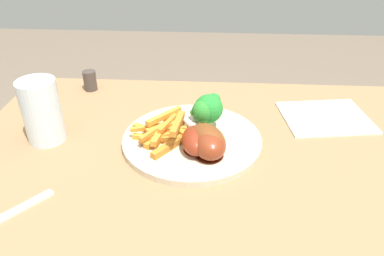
{
  "coord_description": "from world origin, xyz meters",
  "views": [
    {
      "loc": [
        0.02,
        0.52,
        1.1
      ],
      "look_at": [
        0.06,
        -0.05,
        0.74
      ],
      "focal_mm": 35.16,
      "sensor_mm": 36.0,
      "label": 1
    }
  ],
  "objects_px": {
    "broccoli_floret_middle": "(203,112)",
    "chicken_drumstick_near": "(209,142)",
    "broccoli_floret_front": "(208,108)",
    "chicken_drumstick_far": "(196,139)",
    "carrot_fries_pile": "(166,131)",
    "pepper_shaker": "(90,81)",
    "water_glass": "(42,111)",
    "chicken_drumstick_extra": "(206,138)",
    "dining_table": "(221,216)",
    "dinner_plate": "(192,140)"
  },
  "relations": [
    {
      "from": "dining_table",
      "to": "broccoli_floret_front",
      "type": "xyz_separation_m",
      "value": [
        0.03,
        -0.09,
        0.18
      ]
    },
    {
      "from": "chicken_drumstick_near",
      "to": "chicken_drumstick_extra",
      "type": "xyz_separation_m",
      "value": [
        0.01,
        -0.01,
        0.0
      ]
    },
    {
      "from": "carrot_fries_pile",
      "to": "pepper_shaker",
      "type": "bearing_deg",
      "value": -46.46
    },
    {
      "from": "broccoli_floret_middle",
      "to": "chicken_drumstick_near",
      "type": "distance_m",
      "value": 0.07
    },
    {
      "from": "water_glass",
      "to": "carrot_fries_pile",
      "type": "bearing_deg",
      "value": 179.85
    },
    {
      "from": "dinner_plate",
      "to": "broccoli_floret_front",
      "type": "xyz_separation_m",
      "value": [
        -0.03,
        -0.04,
        0.05
      ]
    },
    {
      "from": "dining_table",
      "to": "dinner_plate",
      "type": "distance_m",
      "value": 0.16
    },
    {
      "from": "dinner_plate",
      "to": "chicken_drumstick_extra",
      "type": "relative_size",
      "value": 1.96
    },
    {
      "from": "carrot_fries_pile",
      "to": "chicken_drumstick_near",
      "type": "xyz_separation_m",
      "value": [
        -0.08,
        0.04,
        0.01
      ]
    },
    {
      "from": "chicken_drumstick_near",
      "to": "chicken_drumstick_extra",
      "type": "bearing_deg",
      "value": -64.0
    },
    {
      "from": "dining_table",
      "to": "broccoli_floret_front",
      "type": "distance_m",
      "value": 0.21
    },
    {
      "from": "dining_table",
      "to": "chicken_drumstick_far",
      "type": "bearing_deg",
      "value": -22.13
    },
    {
      "from": "chicken_drumstick_extra",
      "to": "water_glass",
      "type": "bearing_deg",
      "value": -6.29
    },
    {
      "from": "broccoli_floret_middle",
      "to": "carrot_fries_pile",
      "type": "xyz_separation_m",
      "value": [
        0.07,
        0.03,
        -0.03
      ]
    },
    {
      "from": "chicken_drumstick_far",
      "to": "broccoli_floret_front",
      "type": "bearing_deg",
      "value": -105.13
    },
    {
      "from": "dinner_plate",
      "to": "water_glass",
      "type": "distance_m",
      "value": 0.27
    },
    {
      "from": "dinner_plate",
      "to": "pepper_shaker",
      "type": "bearing_deg",
      "value": -39.91
    },
    {
      "from": "chicken_drumstick_near",
      "to": "chicken_drumstick_far",
      "type": "relative_size",
      "value": 1.01
    },
    {
      "from": "carrot_fries_pile",
      "to": "water_glass",
      "type": "xyz_separation_m",
      "value": [
        0.22,
        -0.0,
        0.03
      ]
    },
    {
      "from": "broccoli_floret_middle",
      "to": "pepper_shaker",
      "type": "xyz_separation_m",
      "value": [
        0.27,
        -0.19,
        -0.03
      ]
    },
    {
      "from": "broccoli_floret_front",
      "to": "water_glass",
      "type": "height_order",
      "value": "water_glass"
    },
    {
      "from": "chicken_drumstick_far",
      "to": "pepper_shaker",
      "type": "distance_m",
      "value": 0.36
    },
    {
      "from": "chicken_drumstick_far",
      "to": "water_glass",
      "type": "xyz_separation_m",
      "value": [
        0.28,
        -0.03,
        0.03
      ]
    },
    {
      "from": "dinner_plate",
      "to": "pepper_shaker",
      "type": "relative_size",
      "value": 5.49
    },
    {
      "from": "carrot_fries_pile",
      "to": "water_glass",
      "type": "relative_size",
      "value": 1.17
    },
    {
      "from": "chicken_drumstick_near",
      "to": "broccoli_floret_middle",
      "type": "bearing_deg",
      "value": -79.71
    },
    {
      "from": "dining_table",
      "to": "carrot_fries_pile",
      "type": "xyz_separation_m",
      "value": [
        0.11,
        -0.05,
        0.15
      ]
    },
    {
      "from": "dining_table",
      "to": "chicken_drumstick_near",
      "type": "height_order",
      "value": "chicken_drumstick_near"
    },
    {
      "from": "broccoli_floret_front",
      "to": "chicken_drumstick_far",
      "type": "relative_size",
      "value": 0.55
    },
    {
      "from": "pepper_shaker",
      "to": "carrot_fries_pile",
      "type": "bearing_deg",
      "value": 133.54
    },
    {
      "from": "carrot_fries_pile",
      "to": "chicken_drumstick_far",
      "type": "relative_size",
      "value": 1.11
    },
    {
      "from": "broccoli_floret_front",
      "to": "broccoli_floret_middle",
      "type": "relative_size",
      "value": 1.09
    },
    {
      "from": "dinner_plate",
      "to": "water_glass",
      "type": "xyz_separation_m",
      "value": [
        0.27,
        0.0,
        0.05
      ]
    },
    {
      "from": "broccoli_floret_front",
      "to": "chicken_drumstick_far",
      "type": "xyz_separation_m",
      "value": [
        0.02,
        0.07,
        -0.02
      ]
    },
    {
      "from": "carrot_fries_pile",
      "to": "chicken_drumstick_near",
      "type": "bearing_deg",
      "value": 151.67
    },
    {
      "from": "chicken_drumstick_extra",
      "to": "water_glass",
      "type": "xyz_separation_m",
      "value": [
        0.3,
        -0.03,
        0.02
      ]
    },
    {
      "from": "chicken_drumstick_extra",
      "to": "water_glass",
      "type": "relative_size",
      "value": 1.1
    },
    {
      "from": "carrot_fries_pile",
      "to": "chicken_drumstick_extra",
      "type": "xyz_separation_m",
      "value": [
        -0.07,
        0.03,
        0.01
      ]
    },
    {
      "from": "chicken_drumstick_near",
      "to": "pepper_shaker",
      "type": "xyz_separation_m",
      "value": [
        0.28,
        -0.26,
        -0.01
      ]
    },
    {
      "from": "carrot_fries_pile",
      "to": "water_glass",
      "type": "height_order",
      "value": "water_glass"
    },
    {
      "from": "chicken_drumstick_far",
      "to": "pepper_shaker",
      "type": "relative_size",
      "value": 2.71
    },
    {
      "from": "chicken_drumstick_far",
      "to": "chicken_drumstick_near",
      "type": "bearing_deg",
      "value": 152.56
    },
    {
      "from": "chicken_drumstick_extra",
      "to": "chicken_drumstick_near",
      "type": "bearing_deg",
      "value": 116.0
    },
    {
      "from": "dining_table",
      "to": "broccoli_floret_front",
      "type": "bearing_deg",
      "value": -71.43
    },
    {
      "from": "broccoli_floret_middle",
      "to": "chicken_drumstick_near",
      "type": "relative_size",
      "value": 0.5
    },
    {
      "from": "chicken_drumstick_near",
      "to": "water_glass",
      "type": "height_order",
      "value": "water_glass"
    },
    {
      "from": "chicken_drumstick_extra",
      "to": "pepper_shaker",
      "type": "xyz_separation_m",
      "value": [
        0.28,
        -0.25,
        -0.01
      ]
    },
    {
      "from": "carrot_fries_pile",
      "to": "chicken_drumstick_near",
      "type": "distance_m",
      "value": 0.09
    },
    {
      "from": "chicken_drumstick_extra",
      "to": "pepper_shaker",
      "type": "distance_m",
      "value": 0.37
    },
    {
      "from": "dining_table",
      "to": "pepper_shaker",
      "type": "height_order",
      "value": "pepper_shaker"
    }
  ]
}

